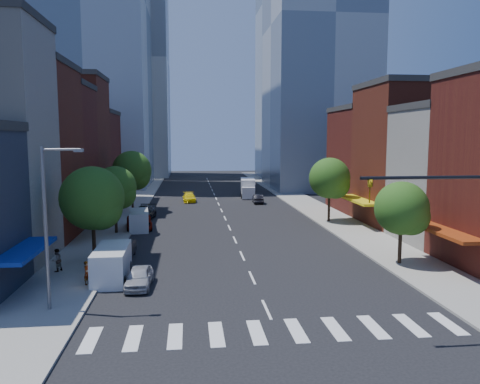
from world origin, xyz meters
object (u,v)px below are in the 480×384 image
object	(u,v)px
parked_car_third	(139,222)
traffic_car_far	(249,187)
parked_car_rear	(144,213)
parked_car_front	(139,277)
cargo_van_near	(112,264)
pedestrian_near	(87,273)
box_truck	(248,188)
pedestrian_far	(57,260)
traffic_car_oncoming	(258,199)
cargo_van_far	(139,220)
taxi	(189,197)
parked_car_second	(123,250)

from	to	relation	value
parked_car_third	traffic_car_far	bearing A→B (deg)	56.97
parked_car_rear	parked_car_front	bearing A→B (deg)	-78.96
cargo_van_near	pedestrian_near	size ratio (longest dim) A/B	3.46
box_truck	pedestrian_far	xyz separation A→B (m)	(-18.86, -41.14, -0.41)
cargo_van_near	pedestrian_far	world-z (taller)	cargo_van_near
cargo_van_near	traffic_car_oncoming	xyz separation A→B (m)	(15.27, 35.79, -0.46)
cargo_van_near	pedestrian_near	bearing A→B (deg)	-138.19
cargo_van_far	pedestrian_far	bearing A→B (deg)	-110.83
parked_car_front	taxi	bearing A→B (deg)	87.51
parked_car_rear	pedestrian_near	bearing A→B (deg)	-86.54
parked_car_rear	cargo_van_near	xyz separation A→B (m)	(0.00, -23.75, 0.33)
parked_car_third	cargo_van_near	xyz separation A→B (m)	(0.00, -17.84, 0.35)
cargo_van_far	traffic_car_far	size ratio (longest dim) A/B	1.08
parked_car_front	parked_car_third	xyz separation A→B (m)	(-2.00, 19.56, 0.10)
parked_car_second	cargo_van_near	distance (m)	5.62
parked_car_rear	cargo_van_near	size ratio (longest dim) A/B	1.01
cargo_van_far	pedestrian_near	distance (m)	18.62
parked_car_second	pedestrian_near	distance (m)	6.98
cargo_van_far	pedestrian_far	size ratio (longest dim) A/B	3.03
cargo_van_near	parked_car_second	bearing A→B (deg)	89.25
cargo_van_far	traffic_car_oncoming	size ratio (longest dim) A/B	1.26
parked_car_front	box_truck	bearing A→B (deg)	76.34
parked_car_third	cargo_van_near	size ratio (longest dim) A/B	1.04
box_truck	parked_car_rear	bearing A→B (deg)	-121.81
pedestrian_near	box_truck	bearing A→B (deg)	-0.72
parked_car_third	traffic_car_far	world-z (taller)	traffic_car_far
parked_car_third	cargo_van_far	xyz separation A→B (m)	(0.04, -0.51, 0.25)
cargo_van_near	cargo_van_far	xyz separation A→B (m)	(0.04, 17.33, -0.10)
parked_car_third	taxi	bearing A→B (deg)	68.35
parked_car_third	pedestrian_near	size ratio (longest dim) A/B	3.59
parked_car_front	pedestrian_far	world-z (taller)	pedestrian_far
parked_car_rear	traffic_car_far	distance (m)	31.50
parked_car_third	pedestrian_near	xyz separation A→B (m)	(-1.35, -19.08, 0.15)
parked_car_second	taxi	xyz separation A→B (m)	(5.28, 32.76, -0.05)
traffic_car_far	pedestrian_near	world-z (taller)	pedestrian_near
parked_car_front	parked_car_second	bearing A→B (deg)	107.47
parked_car_third	parked_car_rear	size ratio (longest dim) A/B	1.03
taxi	traffic_car_far	distance (m)	16.48
parked_car_front	cargo_van_far	world-z (taller)	cargo_van_far
parked_car_second	parked_car_third	size ratio (longest dim) A/B	0.78
traffic_car_far	pedestrian_far	distance (m)	52.86
cargo_van_far	traffic_car_oncoming	xyz separation A→B (m)	(15.24, 18.46, -0.36)
traffic_car_oncoming	pedestrian_far	world-z (taller)	pedestrian_far
parked_car_second	cargo_van_near	world-z (taller)	cargo_van_near
pedestrian_far	traffic_car_far	bearing A→B (deg)	-169.90
traffic_car_far	pedestrian_near	xyz separation A→B (m)	(-17.33, -52.14, 0.13)
parked_car_third	pedestrian_far	world-z (taller)	pedestrian_far
parked_car_third	traffic_car_oncoming	bearing A→B (deg)	42.37
taxi	traffic_car_far	bearing A→B (deg)	46.25
cargo_van_far	pedestrian_far	distance (m)	15.87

